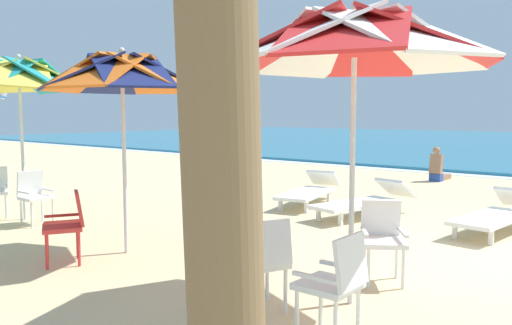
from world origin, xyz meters
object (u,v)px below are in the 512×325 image
Objects in this scene: beach_umbrella_2 at (19,77)px; sun_lounger_3 at (309,190)px; plastic_chair_4 at (34,194)px; plastic_chair_3 at (68,222)px; plastic_chair_0 at (336,280)px; plastic_chair_1 at (263,259)px; beachgoer_seated at (438,170)px; sun_lounger_2 at (364,201)px; beach_umbrella_0 at (354,43)px; beach_umbrella_1 at (122,76)px; plastic_chair_2 at (382,235)px; sun_lounger_1 at (497,214)px.

sun_lounger_3 is (2.91, 4.30, -2.11)m from beach_umbrella_2.
plastic_chair_3 is at bearing -18.78° from plastic_chair_4.
plastic_chair_0 and plastic_chair_1 have the same top height.
plastic_chair_1 is 5.67m from sun_lounger_3.
plastic_chair_0 is at bearing -73.44° from beachgoer_seated.
plastic_chair_3 and plastic_chair_4 have the same top height.
beach_umbrella_0 is at bearing -63.54° from sun_lounger_2.
beachgoer_seated is (0.52, 10.47, -0.20)m from plastic_chair_3.
sun_lounger_2 is at bearing 73.07° from beach_umbrella_1.
beachgoer_seated is (2.99, 9.63, -0.20)m from plastic_chair_4.
beach_umbrella_2 is 5.60m from sun_lounger_3.
beach_umbrella_0 is 3.02× the size of beachgoer_seated.
plastic_chair_1 is 6.07m from beach_umbrella_2.
plastic_chair_2 is at bearing 95.41° from beach_umbrella_0.
plastic_chair_0 is at bearing -88.71° from sun_lounger_1.
plastic_chair_3 is at bearing -92.87° from beachgoer_seated.
sun_lounger_1 is 0.98× the size of sun_lounger_2.
plastic_chair_2 is 6.49m from beach_umbrella_2.
plastic_chair_3 is 1.00× the size of plastic_chair_4.
beach_umbrella_0 is 3.23× the size of plastic_chair_1.
plastic_chair_3 is 5.21m from sun_lounger_3.
plastic_chair_3 reaches higher than sun_lounger_1.
beach_umbrella_1 reaches higher than plastic_chair_3.
sun_lounger_2 is (4.33, 3.88, -2.11)m from beach_umbrella_2.
sun_lounger_3 is at bearing 125.96° from plastic_chair_0.
plastic_chair_2 is at bearing -95.09° from sun_lounger_1.
plastic_chair_3 reaches higher than sun_lounger_3.
plastic_chair_4 is at bearing -118.81° from sun_lounger_3.
plastic_chair_0 is 0.94× the size of beachgoer_seated.
sun_lounger_1 is (0.71, 4.73, -0.22)m from plastic_chair_1.
beachgoer_seated is at bearing 83.70° from sun_lounger_3.
plastic_chair_1 is at bearing -5.98° from plastic_chair_4.
plastic_chair_0 is 3.58m from plastic_chair_3.
beach_umbrella_0 is 1.27× the size of sun_lounger_1.
beach_umbrella_2 is 1.24× the size of sun_lounger_3.
beachgoer_seated is at bearing 87.69° from beach_umbrella_1.
beach_umbrella_2 is at bearing -179.25° from beach_umbrella_0.
plastic_chair_2 is at bearing 103.86° from plastic_chair_0.
beach_umbrella_1 reaches higher than sun_lounger_2.
sun_lounger_1 is at bearing 87.01° from beach_umbrella_0.
beach_umbrella_2 is at bearing 173.77° from plastic_chair_0.
plastic_chair_3 is 0.31× the size of beach_umbrella_2.
plastic_chair_2 is (0.42, 1.51, 0.00)m from plastic_chair_1.
beach_umbrella_1 reaches higher than beachgoer_seated.
plastic_chair_4 is at bearing 161.22° from plastic_chair_3.
beach_umbrella_2 reaches higher than beach_umbrella_1.
plastic_chair_4 is (-2.46, 0.84, 0.00)m from plastic_chair_3.
plastic_chair_4 is 4.99m from sun_lounger_3.
beach_umbrella_1 is at bearing -160.63° from plastic_chair_2.
beach_umbrella_0 reaches higher than plastic_chair_4.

